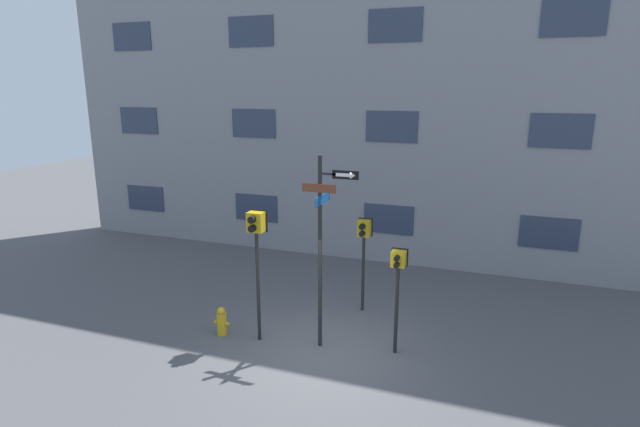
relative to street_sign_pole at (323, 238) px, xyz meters
The scene contains 7 objects.
ground_plane 2.57m from the street_sign_pole, 65.75° to the right, with size 60.00×60.00×0.00m, color #515154.
building_facade 7.99m from the street_sign_pole, 88.53° to the left, with size 24.00×0.63×14.93m.
street_sign_pole is the anchor object (origin of this frame).
pedestrian_signal_left 1.49m from the street_sign_pole, behind, with size 0.41×0.40×3.06m.
pedestrian_signal_right 1.76m from the street_sign_pole, ahead, with size 0.35×0.40×2.36m.
pedestrian_signal_across 2.22m from the street_sign_pole, 80.63° to the left, with size 0.37×0.40×2.46m.
fire_hydrant 3.28m from the street_sign_pole, behind, with size 0.39×0.23×0.69m.
Camera 1 is at (3.22, -9.24, 5.60)m, focal length 28.00 mm.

